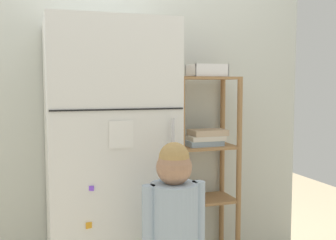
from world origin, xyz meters
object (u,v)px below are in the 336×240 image
Objects in this scene: refrigerator at (109,161)px; pantry_shelf_unit at (204,154)px; child_standing at (174,222)px; fruit_bin at (208,71)px.

refrigerator is 1.23× the size of pantry_shelf_unit.
refrigerator is at bearing -165.09° from pantry_shelf_unit.
refrigerator reaches higher than child_standing.
fruit_bin is (0.50, 0.73, 0.77)m from child_standing.
pantry_shelf_unit is at bearing 134.16° from fruit_bin.
child_standing is 0.91m from pantry_shelf_unit.
pantry_shelf_unit reaches higher than child_standing.
pantry_shelf_unit is at bearing 57.51° from child_standing.
child_standing is at bearing -122.49° from pantry_shelf_unit.
child_standing is at bearing -124.17° from fruit_bin.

